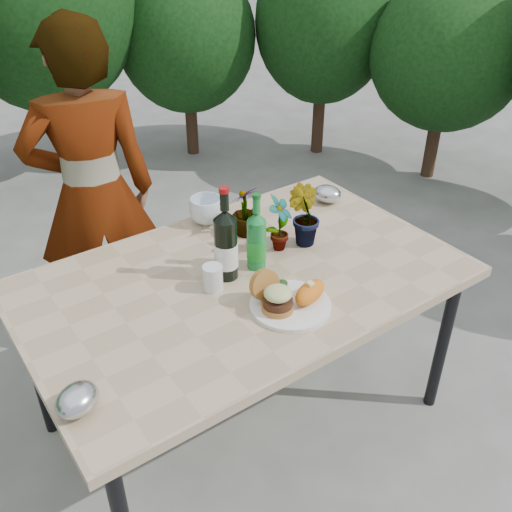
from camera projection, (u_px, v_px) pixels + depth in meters
ground at (246, 414)px, 2.52m from camera, size 80.00×80.00×0.00m
patio_table at (244, 288)px, 2.14m from camera, size 1.60×1.00×0.75m
shrub_hedge at (76, 73)px, 3.00m from camera, size 6.90×5.15×2.10m
dinner_plate at (290, 305)px, 1.95m from camera, size 0.28×0.28×0.01m
burger_stack at (274, 296)px, 1.91m from camera, size 0.11×0.16×0.11m
sweet_potato at (310, 292)px, 1.95m from camera, size 0.17×0.12×0.06m
grilled_veg at (278, 286)px, 2.01m from camera, size 0.08×0.05×0.03m
wine_bottle at (226, 246)px, 2.04m from camera, size 0.09×0.09×0.36m
sparkling_water at (257, 241)px, 2.10m from camera, size 0.07×0.07×0.31m
plastic_cup at (213, 278)px, 2.02m from camera, size 0.07×0.07×0.09m
seedling_left at (279, 224)px, 2.20m from camera, size 0.15×0.13×0.23m
seedling_mid at (304, 216)px, 2.24m from camera, size 0.14×0.16×0.24m
seedling_right at (246, 211)px, 2.31m from camera, size 0.14×0.14×0.21m
blue_bowl at (206, 210)px, 2.42m from camera, size 0.17×0.17×0.11m
foil_packet_left at (77, 399)px, 1.55m from camera, size 0.17×0.16×0.08m
foil_packet_right at (327, 194)px, 2.58m from camera, size 0.16×0.17×0.08m
person at (94, 196)px, 2.57m from camera, size 0.65×0.51×1.58m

